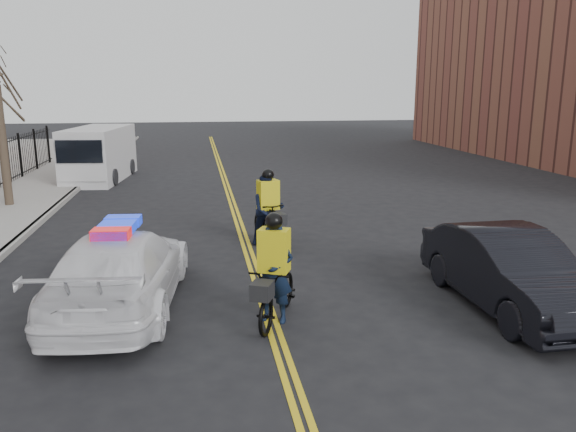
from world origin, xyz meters
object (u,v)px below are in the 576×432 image
(police_cruiser, at_px, (120,270))
(cyclist_far, at_px, (268,215))
(cargo_van, at_px, (99,155))
(cyclist_near, at_px, (274,284))
(dark_sedan, at_px, (509,270))

(police_cruiser, bearing_deg, cyclist_far, -124.60)
(cyclist_far, bearing_deg, cargo_van, 103.82)
(cyclist_far, bearing_deg, cyclist_near, -109.91)
(dark_sedan, distance_m, cyclist_near, 4.41)
(dark_sedan, height_order, cargo_van, cargo_van)
(cargo_van, distance_m, cyclist_far, 13.24)
(cargo_van, height_order, cyclist_near, cargo_van)
(dark_sedan, relative_size, cyclist_far, 2.18)
(cyclist_far, bearing_deg, police_cruiser, -143.57)
(dark_sedan, bearing_deg, cargo_van, 119.36)
(cargo_van, bearing_deg, cyclist_near, -64.95)
(cyclist_near, bearing_deg, dark_sedan, 22.93)
(cyclist_near, bearing_deg, police_cruiser, -177.34)
(cargo_van, xyz_separation_m, cyclist_near, (5.58, -16.74, -0.45))
(cyclist_near, bearing_deg, cargo_van, 132.59)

